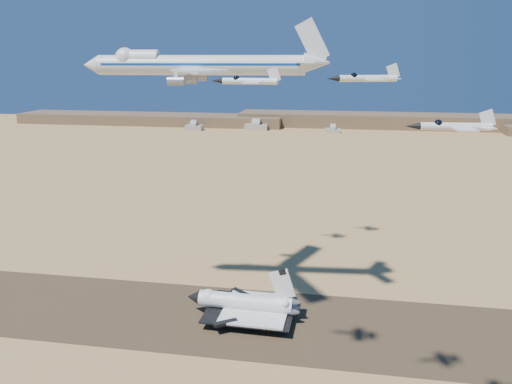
% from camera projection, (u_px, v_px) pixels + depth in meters
% --- Properties ---
extents(ground, '(1200.00, 1200.00, 0.00)m').
position_uv_depth(ground, '(201.00, 317.00, 186.07)').
color(ground, tan).
rests_on(ground, ground).
extents(runway, '(600.00, 50.00, 0.06)m').
position_uv_depth(runway, '(201.00, 317.00, 186.06)').
color(runway, brown).
rests_on(runway, ground).
extents(ridgeline, '(960.00, 90.00, 18.00)m').
position_uv_depth(ridgeline, '(352.00, 122.00, 675.40)').
color(ridgeline, brown).
rests_on(ridgeline, ground).
extents(hangars, '(200.50, 29.50, 30.00)m').
position_uv_depth(hangars, '(252.00, 127.00, 650.19)').
color(hangars, '#A09B8E').
rests_on(hangars, ground).
extents(shuttle, '(42.47, 26.61, 20.94)m').
position_uv_depth(shuttle, '(244.00, 304.00, 184.16)').
color(shuttle, white).
rests_on(shuttle, runway).
extents(carrier_747, '(82.60, 63.76, 20.56)m').
position_uv_depth(carrier_747, '(193.00, 65.00, 165.89)').
color(carrier_747, white).
extents(crew_a, '(0.43, 0.64, 1.73)m').
position_uv_depth(crew_a, '(264.00, 330.00, 175.19)').
color(crew_a, '#EA5F0D').
rests_on(crew_a, runway).
extents(crew_b, '(0.91, 0.90, 1.67)m').
position_uv_depth(crew_b, '(253.00, 327.00, 177.60)').
color(crew_b, '#EA5F0D').
rests_on(crew_b, runway).
extents(crew_c, '(1.25, 1.00, 1.90)m').
position_uv_depth(crew_c, '(269.00, 330.00, 175.00)').
color(crew_c, '#EA5F0D').
rests_on(crew_c, runway).
extents(chase_jet_a, '(16.46, 8.84, 4.10)m').
position_uv_depth(chase_jet_a, '(248.00, 81.00, 114.69)').
color(chase_jet_a, white).
extents(chase_jet_b, '(14.45, 8.36, 3.67)m').
position_uv_depth(chase_jet_b, '(366.00, 78.00, 98.98)').
color(chase_jet_b, white).
extents(chase_jet_c, '(15.91, 8.63, 3.96)m').
position_uv_depth(chase_jet_c, '(454.00, 126.00, 90.23)').
color(chase_jet_c, white).
extents(chase_jet_d, '(13.71, 7.39, 3.41)m').
position_uv_depth(chase_jet_d, '(269.00, 68.00, 209.82)').
color(chase_jet_d, white).
extents(chase_jet_e, '(14.50, 7.72, 3.61)m').
position_uv_depth(chase_jet_e, '(312.00, 60.00, 219.22)').
color(chase_jet_e, white).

